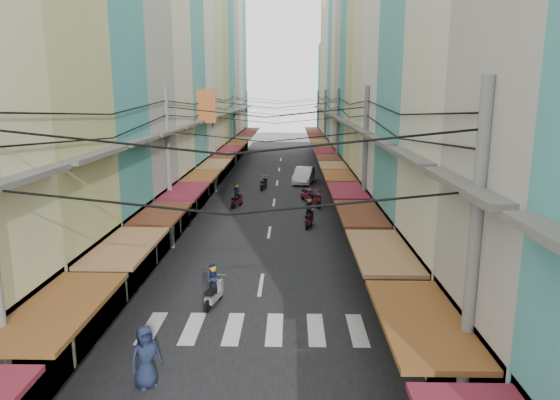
# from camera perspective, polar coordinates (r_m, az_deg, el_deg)

# --- Properties ---
(ground) EXTENTS (160.00, 160.00, 0.00)m
(ground) POSITION_cam_1_polar(r_m,az_deg,el_deg) (23.02, -1.89, -7.84)
(ground) COLOR #63635E
(ground) RESTS_ON ground
(road) EXTENTS (10.00, 80.00, 0.02)m
(road) POSITION_cam_1_polar(r_m,az_deg,el_deg) (42.36, -0.42, 1.46)
(road) COLOR black
(road) RESTS_ON ground
(sidewalk_left) EXTENTS (3.00, 80.00, 0.06)m
(sidewalk_left) POSITION_cam_1_polar(r_m,az_deg,el_deg) (43.03, -9.10, 1.50)
(sidewalk_left) COLOR gray
(sidewalk_left) RESTS_ON ground
(sidewalk_right) EXTENTS (3.00, 80.00, 0.06)m
(sidewalk_right) POSITION_cam_1_polar(r_m,az_deg,el_deg) (42.66, 8.35, 1.43)
(sidewalk_right) COLOR gray
(sidewalk_right) RESTS_ON ground
(crosswalk) EXTENTS (7.55, 2.40, 0.01)m
(crosswalk) POSITION_cam_1_polar(r_m,az_deg,el_deg) (17.51, -2.99, -14.48)
(crosswalk) COLOR silver
(crosswalk) RESTS_ON ground
(building_row_left) EXTENTS (7.80, 67.67, 23.70)m
(building_row_left) POSITION_cam_1_polar(r_m,az_deg,el_deg) (39.29, -12.61, 14.65)
(building_row_left) COLOR silver
(building_row_left) RESTS_ON ground
(building_row_right) EXTENTS (7.80, 68.98, 22.59)m
(building_row_right) POSITION_cam_1_polar(r_m,az_deg,el_deg) (38.66, 11.59, 14.20)
(building_row_right) COLOR teal
(building_row_right) RESTS_ON ground
(utility_poles) EXTENTS (10.20, 66.13, 8.20)m
(utility_poles) POSITION_cam_1_polar(r_m,az_deg,el_deg) (36.66, -0.66, 10.15)
(utility_poles) COLOR slate
(utility_poles) RESTS_ON ground
(white_car) EXTENTS (5.29, 2.81, 1.77)m
(white_car) POSITION_cam_1_polar(r_m,az_deg,el_deg) (44.40, 2.75, 1.93)
(white_car) COLOR silver
(white_car) RESTS_ON ground
(bicycle) EXTENTS (1.54, 0.91, 1.00)m
(bicycle) POSITION_cam_1_polar(r_m,az_deg,el_deg) (22.48, 13.60, -8.70)
(bicycle) COLOR black
(bicycle) RESTS_ON ground
(moving_scooters) EXTENTS (5.85, 24.84, 1.83)m
(moving_scooters) POSITION_cam_1_polar(r_m,az_deg,el_deg) (31.60, -0.26, -1.30)
(moving_scooters) COLOR black
(moving_scooters) RESTS_ON ground
(parked_scooters) EXTENTS (13.31, 11.48, 0.98)m
(parked_scooters) POSITION_cam_1_polar(r_m,az_deg,el_deg) (19.60, 10.52, -10.26)
(parked_scooters) COLOR black
(parked_scooters) RESTS_ON ground
(pedestrians) EXTENTS (12.48, 22.37, 2.23)m
(pedestrians) POSITION_cam_1_polar(r_m,az_deg,el_deg) (24.41, -10.37, -4.24)
(pedestrians) COLOR black
(pedestrians) RESTS_ON ground
(market_umbrella) EXTENTS (2.42, 2.42, 2.55)m
(market_umbrella) POSITION_cam_1_polar(r_m,az_deg,el_deg) (16.23, 18.23, -8.76)
(market_umbrella) COLOR #B2B2B7
(market_umbrella) RESTS_ON ground
(traffic_sign) EXTENTS (0.10, 0.69, 3.15)m
(traffic_sign) POSITION_cam_1_polar(r_m,az_deg,el_deg) (17.39, 16.15, -6.95)
(traffic_sign) COLOR slate
(traffic_sign) RESTS_ON ground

